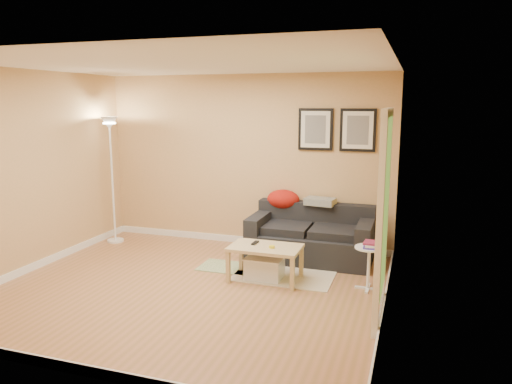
# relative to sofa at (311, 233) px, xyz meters

# --- Properties ---
(floor) EXTENTS (4.50, 4.50, 0.00)m
(floor) POSITION_rel_sofa_xyz_m (-1.14, -1.53, -0.38)
(floor) COLOR #AB6E49
(floor) RESTS_ON ground
(ceiling) EXTENTS (4.50, 4.50, 0.00)m
(ceiling) POSITION_rel_sofa_xyz_m (-1.14, -1.53, 2.23)
(ceiling) COLOR white
(ceiling) RESTS_ON wall_back
(wall_back) EXTENTS (4.50, 0.00, 4.50)m
(wall_back) POSITION_rel_sofa_xyz_m (-1.14, 0.47, 0.92)
(wall_back) COLOR tan
(wall_back) RESTS_ON ground
(wall_front) EXTENTS (4.50, 0.00, 4.50)m
(wall_front) POSITION_rel_sofa_xyz_m (-1.14, -3.53, 0.92)
(wall_front) COLOR tan
(wall_front) RESTS_ON ground
(wall_left) EXTENTS (0.00, 4.00, 4.00)m
(wall_left) POSITION_rel_sofa_xyz_m (-3.39, -1.53, 0.92)
(wall_left) COLOR tan
(wall_left) RESTS_ON ground
(wall_right) EXTENTS (0.00, 4.00, 4.00)m
(wall_right) POSITION_rel_sofa_xyz_m (1.11, -1.53, 0.92)
(wall_right) COLOR tan
(wall_right) RESTS_ON ground
(baseboard_back) EXTENTS (4.50, 0.02, 0.10)m
(baseboard_back) POSITION_rel_sofa_xyz_m (-1.14, 0.46, -0.33)
(baseboard_back) COLOR white
(baseboard_back) RESTS_ON ground
(baseboard_front) EXTENTS (4.50, 0.02, 0.10)m
(baseboard_front) POSITION_rel_sofa_xyz_m (-1.14, -3.52, -0.33)
(baseboard_front) COLOR white
(baseboard_front) RESTS_ON ground
(baseboard_left) EXTENTS (0.02, 4.00, 0.10)m
(baseboard_left) POSITION_rel_sofa_xyz_m (-3.38, -1.53, -0.33)
(baseboard_left) COLOR white
(baseboard_left) RESTS_ON ground
(baseboard_right) EXTENTS (0.02, 4.00, 0.10)m
(baseboard_right) POSITION_rel_sofa_xyz_m (1.10, -1.53, -0.33)
(baseboard_right) COLOR white
(baseboard_right) RESTS_ON ground
(sofa) EXTENTS (1.70, 0.90, 0.75)m
(sofa) POSITION_rel_sofa_xyz_m (0.00, 0.00, 0.00)
(sofa) COLOR black
(sofa) RESTS_ON ground
(red_throw) EXTENTS (0.48, 0.36, 0.28)m
(red_throw) POSITION_rel_sofa_xyz_m (-0.50, 0.33, 0.40)
(red_throw) COLOR #B52010
(red_throw) RESTS_ON sofa
(plaid_throw) EXTENTS (0.45, 0.32, 0.10)m
(plaid_throw) POSITION_rel_sofa_xyz_m (0.07, 0.29, 0.41)
(plaid_throw) COLOR tan
(plaid_throw) RESTS_ON sofa
(framed_print_left) EXTENTS (0.50, 0.04, 0.60)m
(framed_print_left) POSITION_rel_sofa_xyz_m (-0.06, 0.45, 1.43)
(framed_print_left) COLOR black
(framed_print_left) RESTS_ON wall_back
(framed_print_right) EXTENTS (0.50, 0.04, 0.60)m
(framed_print_right) POSITION_rel_sofa_xyz_m (0.54, 0.45, 1.43)
(framed_print_right) COLOR black
(framed_print_right) RESTS_ON wall_back
(area_rug) EXTENTS (1.25, 0.85, 0.01)m
(area_rug) POSITION_rel_sofa_xyz_m (-0.18, -0.75, -0.37)
(area_rug) COLOR beige
(area_rug) RESTS_ON ground
(green_runner) EXTENTS (0.70, 0.50, 0.01)m
(green_runner) POSITION_rel_sofa_xyz_m (-1.01, -0.70, -0.37)
(green_runner) COLOR #668C4C
(green_runner) RESTS_ON ground
(coffee_table) EXTENTS (1.01, 0.82, 0.44)m
(coffee_table) POSITION_rel_sofa_xyz_m (-0.36, -0.99, -0.16)
(coffee_table) COLOR tan
(coffee_table) RESTS_ON ground
(remote_control) EXTENTS (0.06, 0.16, 0.02)m
(remote_control) POSITION_rel_sofa_xyz_m (-0.52, -0.92, 0.07)
(remote_control) COLOR black
(remote_control) RESTS_ON coffee_table
(tape_roll) EXTENTS (0.07, 0.07, 0.03)m
(tape_roll) POSITION_rel_sofa_xyz_m (-0.26, -1.04, 0.08)
(tape_roll) COLOR yellow
(tape_roll) RESTS_ON coffee_table
(storage_bin) EXTENTS (0.46, 0.34, 0.29)m
(storage_bin) POSITION_rel_sofa_xyz_m (-0.38, -0.96, -0.23)
(storage_bin) COLOR white
(storage_bin) RESTS_ON ground
(side_table) EXTENTS (0.34, 0.34, 0.52)m
(side_table) POSITION_rel_sofa_xyz_m (0.88, -0.90, -0.11)
(side_table) COLOR white
(side_table) RESTS_ON ground
(book_stack) EXTENTS (0.18, 0.23, 0.07)m
(book_stack) POSITION_rel_sofa_xyz_m (0.90, -0.91, 0.18)
(book_stack) COLOR #4836A3
(book_stack) RESTS_ON side_table
(floor_lamp) EXTENTS (0.26, 0.26, 1.98)m
(floor_lamp) POSITION_rel_sofa_xyz_m (-3.14, -0.11, 0.56)
(floor_lamp) COLOR white
(floor_lamp) RESTS_ON ground
(doorway) EXTENTS (0.12, 1.01, 2.13)m
(doorway) POSITION_rel_sofa_xyz_m (1.06, -1.68, 0.65)
(doorway) COLOR white
(doorway) RESTS_ON ground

